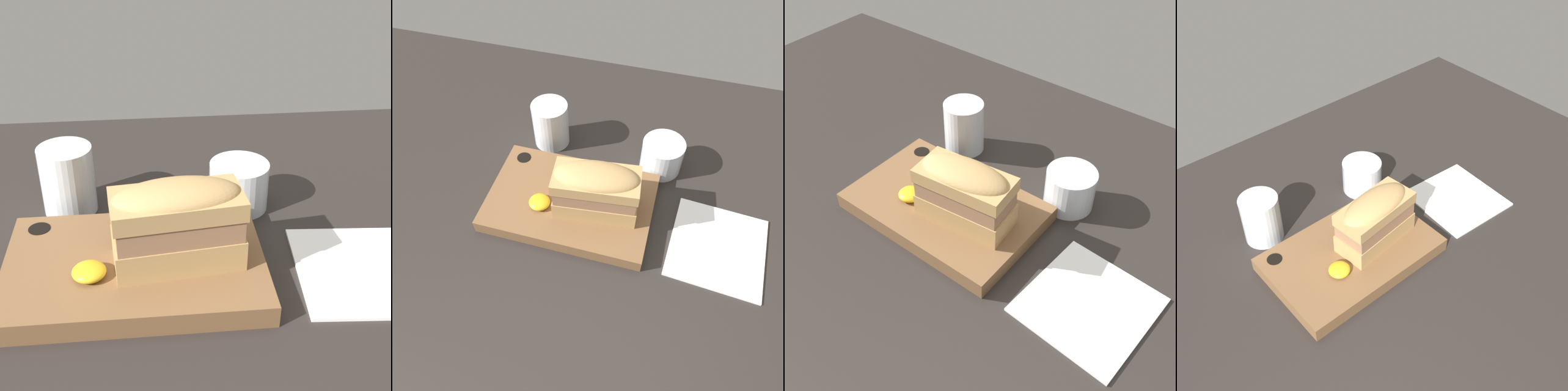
{
  "view_description": "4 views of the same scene",
  "coord_description": "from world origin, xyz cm",
  "views": [
    {
      "loc": [
        2.14,
        -42.93,
        42.58
      ],
      "look_at": [
        7.07,
        7.73,
        11.32
      ],
      "focal_mm": 50.0,
      "sensor_mm": 36.0,
      "label": 1
    },
    {
      "loc": [
        13.59,
        -32.0,
        59.16
      ],
      "look_at": [
        3.85,
        3.42,
        9.85
      ],
      "focal_mm": 35.0,
      "sensor_mm": 36.0,
      "label": 2
    },
    {
      "loc": [
        38.52,
        -34.48,
        56.94
      ],
      "look_at": [
        7.61,
        4.91,
        10.77
      ],
      "focal_mm": 45.0,
      "sensor_mm": 36.0,
      "label": 3
    },
    {
      "loc": [
        -35.14,
        -40.5,
        69.06
      ],
      "look_at": [
        7.15,
        8.37,
        11.44
      ],
      "focal_mm": 45.0,
      "sensor_mm": 36.0,
      "label": 4
    }
  ],
  "objects": [
    {
      "name": "sandwich",
      "position": [
        4.84,
        4.97,
        10.01
      ],
      "size": [
        14.66,
        8.16,
        9.97
      ],
      "rotation": [
        0.0,
        0.0,
        0.11
      ],
      "color": "tan",
      "rests_on": "serving_board"
    },
    {
      "name": "wine_glass",
      "position": [
        14.1,
        19.68,
        5.03
      ],
      "size": [
        8.0,
        8.0,
        6.49
      ],
      "color": "silver",
      "rests_on": "dining_table"
    },
    {
      "name": "serving_board",
      "position": [
        0.36,
        5.89,
        3.33
      ],
      "size": [
        29.16,
        19.01,
        2.71
      ],
      "color": "brown",
      "rests_on": "dining_table"
    },
    {
      "name": "water_glass",
      "position": [
        -8.68,
        21.01,
        6.04
      ],
      "size": [
        7.13,
        7.13,
        9.29
      ],
      "color": "silver",
      "rests_on": "dining_table"
    },
    {
      "name": "napkin",
      "position": [
        26.38,
        4.23,
        2.2
      ],
      "size": [
        16.68,
        17.16,
        0.4
      ],
      "rotation": [
        0.0,
        0.0,
        -0.07
      ],
      "color": "white",
      "rests_on": "dining_table"
    },
    {
      "name": "dining_table",
      "position": [
        0.0,
        0.0,
        1.0
      ],
      "size": [
        140.91,
        101.99,
        2.0
      ],
      "color": "#282321",
      "rests_on": "ground"
    },
    {
      "name": "mustard_dollop",
      "position": [
        -4.79,
        3.04,
        5.38
      ],
      "size": [
        3.68,
        3.68,
        1.47
      ],
      "color": "gold",
      "rests_on": "serving_board"
    }
  ]
}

